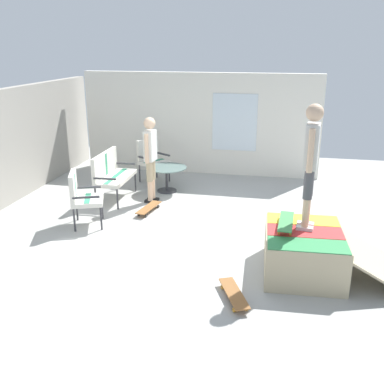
% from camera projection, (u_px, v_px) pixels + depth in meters
% --- Properties ---
extents(ground_plane, '(12.00, 12.00, 0.10)m').
position_uv_depth(ground_plane, '(187.00, 232.00, 8.09)').
color(ground_plane, '#A8A8A3').
extents(house_facade, '(0.23, 6.00, 2.54)m').
position_uv_depth(house_facade, '(200.00, 124.00, 11.29)').
color(house_facade, white).
rests_on(house_facade, ground_plane).
extents(skate_ramp, '(1.45, 2.01, 0.65)m').
position_uv_depth(skate_ramp, '(306.00, 252.00, 6.48)').
color(skate_ramp, tan).
rests_on(skate_ramp, ground_plane).
extents(patio_bench, '(1.26, 0.56, 1.02)m').
position_uv_depth(patio_bench, '(111.00, 171.00, 9.47)').
color(patio_bench, '#38383D').
rests_on(patio_bench, ground_plane).
extents(patio_chair_near_house, '(0.82, 0.80, 1.02)m').
position_uv_depth(patio_chair_near_house, '(151.00, 156.00, 10.74)').
color(patio_chair_near_house, '#38383D').
rests_on(patio_chair_near_house, ground_plane).
extents(patio_chair_by_wall, '(0.77, 0.73, 1.02)m').
position_uv_depth(patio_chair_by_wall, '(81.00, 194.00, 8.07)').
color(patio_chair_by_wall, '#38383D').
rests_on(patio_chair_by_wall, ground_plane).
extents(patio_table, '(0.90, 0.90, 0.57)m').
position_uv_depth(patio_table, '(167.00, 174.00, 10.03)').
color(patio_table, '#38383D').
rests_on(patio_table, ground_plane).
extents(person_watching, '(0.48, 0.26, 1.79)m').
position_uv_depth(person_watching, '(150.00, 153.00, 9.17)').
color(person_watching, black).
rests_on(person_watching, ground_plane).
extents(person_skater, '(0.48, 0.27, 1.80)m').
position_uv_depth(person_skater, '(311.00, 157.00, 6.17)').
color(person_skater, silver).
rests_on(person_skater, skate_ramp).
extents(skateboard_by_bench, '(0.82, 0.33, 0.10)m').
position_uv_depth(skateboard_by_bench, '(149.00, 208.00, 8.89)').
color(skateboard_by_bench, brown).
rests_on(skateboard_by_bench, ground_plane).
extents(skateboard_spare, '(0.81, 0.50, 0.10)m').
position_uv_depth(skateboard_spare, '(234.00, 294.00, 5.84)').
color(skateboard_spare, brown).
rests_on(skateboard_spare, ground_plane).
extents(skateboard_on_ramp, '(0.81, 0.24, 0.10)m').
position_uv_depth(skateboard_on_ramp, '(286.00, 222.00, 6.49)').
color(skateboard_on_ramp, '#3F8C4C').
rests_on(skateboard_on_ramp, skate_ramp).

